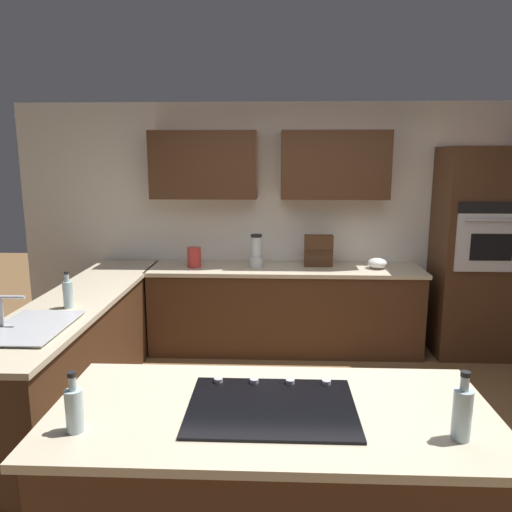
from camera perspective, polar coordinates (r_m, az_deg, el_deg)
The scene contains 18 objects.
ground_plane at distance 3.87m, azimuth 5.27°, elevation -20.24°, with size 14.00×14.00×0.00m, color brown.
wall_back at distance 5.37m, azimuth 3.73°, elevation 5.26°, with size 6.00×0.44×2.60m.
lower_cabinets_back at distance 5.26m, azimuth 3.32°, elevation -6.35°, with size 2.80×0.60×0.86m, color #472B19.
countertop_back at distance 5.15m, azimuth 3.38°, elevation -1.57°, with size 2.84×0.64×0.04m, color beige.
lower_cabinets_side at distance 4.47m, azimuth -19.44°, elevation -10.26°, with size 0.60×2.90×0.86m, color #472B19.
countertop_side at distance 4.33m, azimuth -19.83°, elevation -4.70°, with size 0.64×2.94×0.04m, color beige.
island_base at distance 2.60m, azimuth 1.76°, elevation -26.36°, with size 1.93×0.84×0.86m, color #472B19.
island_top at distance 2.35m, azimuth 1.83°, elevation -17.64°, with size 2.01×0.92×0.04m, color beige.
wall_oven at distance 5.50m, azimuth 24.17°, elevation 0.30°, with size 0.80×0.66×2.13m.
sink_unit at distance 3.64m, azimuth -24.63°, elevation -7.42°, with size 0.46×0.70×0.23m.
cooktop at distance 2.35m, azimuth 1.83°, elevation -16.99°, with size 0.76×0.56×0.03m.
blender at distance 5.11m, azimuth 0.04°, elevation 0.32°, with size 0.15×0.15×0.35m.
mixing_bowl at distance 5.24m, azimuth 13.84°, elevation -0.82°, with size 0.20×0.20×0.11m, color white.
spice_rack at distance 5.20m, azimuth 7.24°, elevation 0.61°, with size 0.30×0.11×0.33m.
kettle at distance 5.19m, azimuth -7.15°, elevation -0.13°, with size 0.14×0.14×0.21m, color red.
dish_soap_bottle at distance 4.00m, azimuth -20.92°, elevation -4.06°, with size 0.07×0.07×0.28m.
oil_bottle at distance 2.26m, azimuth -20.29°, elevation -16.19°, with size 0.07×0.07×0.26m.
second_bottle at distance 2.23m, azimuth 22.75°, elevation -16.34°, with size 0.08×0.08×0.29m.
Camera 1 is at (0.20, 3.30, 2.02)m, focal length 34.58 mm.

